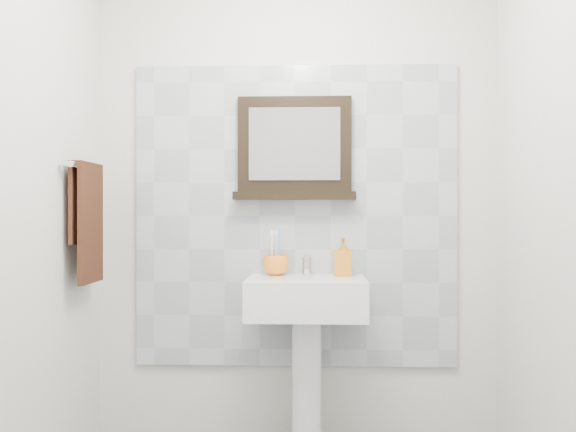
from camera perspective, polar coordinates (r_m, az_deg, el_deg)
The scene contains 10 objects.
back_wall at distance 3.37m, azimuth 0.63°, elevation 1.73°, with size 2.00×0.01×2.50m, color silver.
front_wall at distance 1.18m, azimuth -2.64°, elevation 4.59°, with size 2.00×0.01×2.50m, color silver.
splashback at distance 3.36m, azimuth 0.62°, elevation 0.03°, with size 1.60×0.02×1.50m, color #A1AAAF.
pedestal_sink at distance 3.18m, azimuth 1.57°, elevation -8.54°, with size 0.55×0.44×0.96m.
toothbrush_cup at distance 3.28m, azimuth -1.04°, elevation -4.19°, with size 0.12×0.12×0.10m, color orange.
toothbrushes at distance 3.27m, azimuth -1.05°, elevation -2.90°, with size 0.05×0.04×0.21m.
soap_dispenser at distance 3.26m, azimuth 4.70°, elevation -3.46°, with size 0.08×0.08×0.18m, color #C25416.
framed_mirror at distance 3.35m, azimuth 0.56°, elevation 5.50°, with size 0.60×0.11×0.51m.
towel_bar at distance 3.21m, azimuth -16.76°, elevation 3.99°, with size 0.07×0.40×0.03m.
hand_towel at distance 3.20m, azimuth -16.64°, elevation 0.24°, with size 0.06×0.30×0.55m.
Camera 1 is at (0.10, -2.27, 1.16)m, focal length 42.00 mm.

